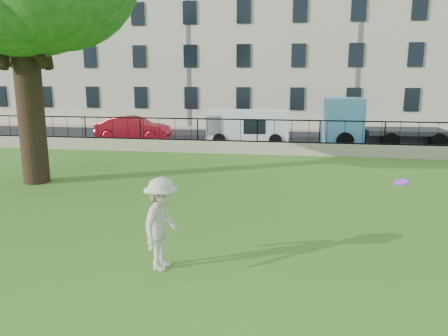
% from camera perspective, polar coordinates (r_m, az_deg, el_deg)
% --- Properties ---
extents(ground, '(120.00, 120.00, 0.00)m').
position_cam_1_polar(ground, '(10.19, -1.49, -9.92)').
color(ground, '#366818').
rests_on(ground, ground).
extents(retaining_wall, '(50.00, 0.40, 0.60)m').
position_cam_1_polar(retaining_wall, '(21.65, 4.33, 2.62)').
color(retaining_wall, gray).
rests_on(retaining_wall, ground).
extents(iron_railing, '(50.00, 0.05, 1.13)m').
position_cam_1_polar(iron_railing, '(21.53, 4.37, 4.86)').
color(iron_railing, black).
rests_on(iron_railing, retaining_wall).
extents(street, '(60.00, 9.00, 0.01)m').
position_cam_1_polar(street, '(26.33, 5.19, 3.62)').
color(street, black).
rests_on(street, ground).
extents(sidewalk, '(60.00, 1.40, 0.12)m').
position_cam_1_polar(sidewalk, '(31.47, 5.85, 5.07)').
color(sidewalk, gray).
rests_on(sidewalk, ground).
extents(building_row, '(56.40, 10.40, 13.80)m').
position_cam_1_polar(building_row, '(37.03, 6.62, 16.71)').
color(building_row, '#BDB396').
rests_on(building_row, ground).
extents(man, '(0.85, 1.29, 1.87)m').
position_cam_1_polar(man, '(8.76, -8.14, -7.23)').
color(man, beige).
rests_on(man, ground).
extents(frisbee, '(0.27, 0.28, 0.12)m').
position_cam_1_polar(frisbee, '(9.79, 22.12, -1.73)').
color(frisbee, '#9B29ED').
extents(red_sedan, '(4.42, 1.65, 1.44)m').
position_cam_1_polar(red_sedan, '(26.61, -11.75, 5.07)').
color(red_sedan, '#AB1523').
rests_on(red_sedan, street).
extents(white_van, '(4.66, 2.14, 1.90)m').
position_cam_1_polar(white_van, '(24.82, 3.09, 5.35)').
color(white_van, silver).
rests_on(white_van, street).
extents(blue_truck, '(6.42, 2.70, 2.63)m').
position_cam_1_polar(blue_truck, '(25.27, 19.97, 5.60)').
color(blue_truck, '#559EC8').
rests_on(blue_truck, street).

